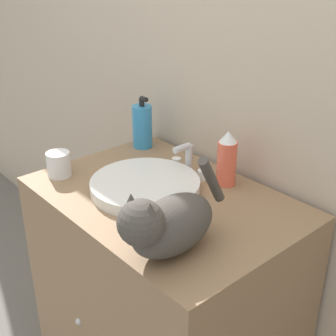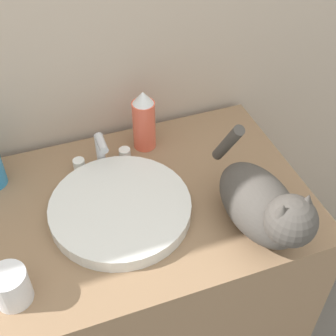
{
  "view_description": "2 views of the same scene",
  "coord_description": "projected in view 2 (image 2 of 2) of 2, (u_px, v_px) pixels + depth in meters",
  "views": [
    {
      "loc": [
        0.97,
        -0.54,
        1.58
      ],
      "look_at": [
        0.05,
        0.26,
        0.99
      ],
      "focal_mm": 50.0,
      "sensor_mm": 36.0,
      "label": 1
    },
    {
      "loc": [
        -0.22,
        -0.49,
        1.74
      ],
      "look_at": [
        0.05,
        0.25,
        1.0
      ],
      "focal_mm": 50.0,
      "sensor_mm": 36.0,
      "label": 2
    }
  ],
  "objects": [
    {
      "name": "cat",
      "position": [
        264.0,
        206.0,
        1.06
      ],
      "size": [
        0.17,
        0.37,
        0.22
      ],
      "rotation": [
        0.0,
        0.0,
        -1.47
      ],
      "color": "#47423D",
      "rests_on": "vanity_cabinet"
    },
    {
      "name": "vanity_cabinet",
      "position": [
        148.0,
        293.0,
        1.48
      ],
      "size": [
        0.84,
        0.6,
        0.87
      ],
      "color": "#8C6B4C",
      "rests_on": "ground_plane"
    },
    {
      "name": "sink_basin",
      "position": [
        120.0,
        209.0,
        1.14
      ],
      "size": [
        0.35,
        0.35,
        0.04
      ],
      "color": "white",
      "rests_on": "vanity_cabinet"
    },
    {
      "name": "spray_bottle",
      "position": [
        144.0,
        121.0,
        1.28
      ],
      "size": [
        0.06,
        0.06,
        0.18
      ],
      "color": "#EF6047",
      "rests_on": "vanity_cabinet"
    },
    {
      "name": "faucet",
      "position": [
        101.0,
        153.0,
        1.25
      ],
      "size": [
        0.16,
        0.08,
        0.11
      ],
      "color": "silver",
      "rests_on": "vanity_cabinet"
    },
    {
      "name": "cup",
      "position": [
        11.0,
        287.0,
        0.96
      ],
      "size": [
        0.08,
        0.08,
        0.08
      ],
      "color": "white",
      "rests_on": "vanity_cabinet"
    },
    {
      "name": "wall_back",
      "position": [
        97.0,
        2.0,
        1.15
      ],
      "size": [
        6.0,
        0.05,
        2.5
      ],
      "color": "#C6B29E",
      "rests_on": "ground_plane"
    }
  ]
}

